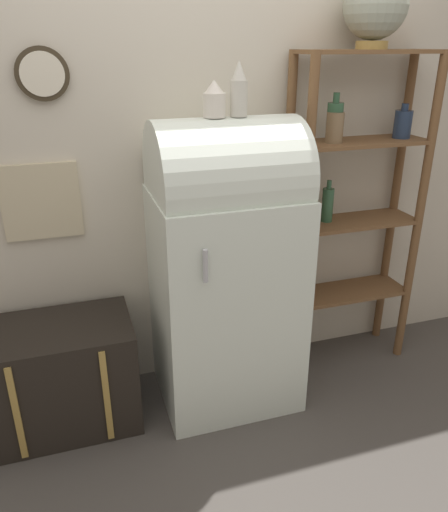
% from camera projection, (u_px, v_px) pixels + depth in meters
% --- Properties ---
extents(ground_plane, '(12.00, 12.00, 0.00)m').
position_uv_depth(ground_plane, '(240.00, 418.00, 2.68)').
color(ground_plane, '#4C4742').
extents(wall_back, '(7.00, 0.09, 2.70)m').
position_uv_depth(wall_back, '(206.00, 146.00, 2.65)').
color(wall_back, beige).
rests_on(wall_back, ground_plane).
extents(refrigerator, '(0.72, 0.64, 1.54)m').
position_uv_depth(refrigerator, '(226.00, 265.00, 2.58)').
color(refrigerator, silver).
rests_on(refrigerator, ground_plane).
extents(suitcase_trunk, '(0.74, 0.48, 0.57)m').
position_uv_depth(suitcase_trunk, '(62.00, 375.00, 2.56)').
color(suitcase_trunk, black).
rests_on(suitcase_trunk, ground_plane).
extents(shelf_unit, '(0.78, 0.29, 1.83)m').
position_uv_depth(shelf_unit, '(354.00, 195.00, 2.82)').
color(shelf_unit, brown).
rests_on(shelf_unit, ground_plane).
extents(globe, '(0.32, 0.32, 0.36)m').
position_uv_depth(globe, '(376.00, 7.00, 2.44)').
color(globe, '#AD8942').
rests_on(globe, shelf_unit).
extents(vase_left, '(0.10, 0.10, 0.16)m').
position_uv_depth(vase_left, '(214.00, 100.00, 2.24)').
color(vase_left, silver).
rests_on(vase_left, refrigerator).
extents(vase_center, '(0.08, 0.08, 0.24)m').
position_uv_depth(vase_center, '(239.00, 91.00, 2.25)').
color(vase_center, beige).
rests_on(vase_center, refrigerator).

